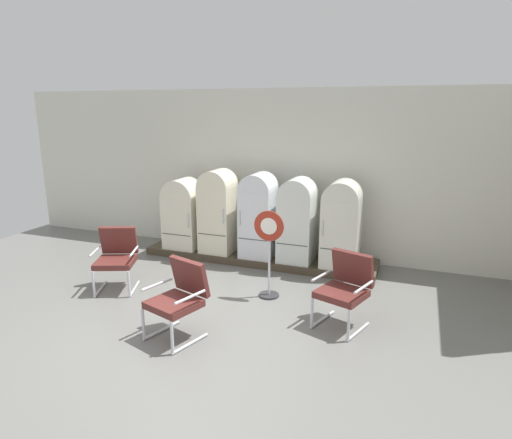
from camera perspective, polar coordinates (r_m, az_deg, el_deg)
name	(u,v)px	position (r m, az deg, el deg)	size (l,w,h in m)	color
ground	(180,333)	(6.11, -9.86, -14.46)	(12.00, 10.00, 0.05)	slate
back_wall	(270,172)	(8.79, 1.79, 6.18)	(11.76, 0.12, 3.27)	silver
display_plinth	(259,257)	(8.58, 0.34, -4.89)	(4.53, 0.95, 0.14)	#443929
refrigerator_0	(184,212)	(8.91, -9.41, 1.04)	(0.70, 0.68, 1.41)	silver
refrigerator_1	(218,209)	(8.50, -5.01, 1.42)	(0.63, 0.63, 1.62)	beige
refrigerator_2	(258,213)	(8.20, 0.32, 0.90)	(0.61, 0.65, 1.60)	silver
refrigerator_3	(297,218)	(7.98, 5.38, 0.25)	(0.62, 0.65, 1.55)	silver
refrigerator_4	(342,221)	(7.85, 11.12, -0.21)	(0.64, 0.71, 1.55)	silver
armchair_left	(117,255)	(7.49, -17.77, -4.45)	(0.81, 0.85, 1.01)	silver
armchair_right	(345,285)	(6.09, 11.59, -8.45)	(0.79, 0.83, 1.01)	silver
armchair_center	(179,295)	(5.77, -9.99, -9.70)	(0.79, 0.83, 1.01)	silver
sign_stand	(269,255)	(6.77, 1.71, -4.66)	(0.47, 0.32, 1.40)	#2D2D30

